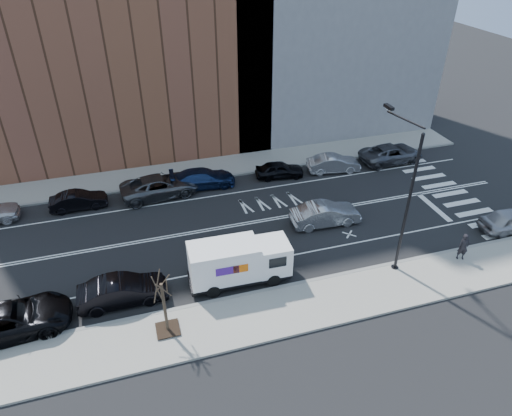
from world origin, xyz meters
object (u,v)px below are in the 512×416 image
fedex_van (239,262)px  driving_sedan (325,214)px  pedestrian (463,247)px  far_parked_b (78,200)px

fedex_van → driving_sedan: size_ratio=1.25×
pedestrian → driving_sedan: bearing=155.6°
driving_sedan → pedestrian: size_ratio=2.68×
fedex_van → driving_sedan: fedex_van is taller
far_parked_b → fedex_van: bearing=-140.8°
fedex_van → pedestrian: fedex_van is taller
fedex_van → driving_sedan: bearing=30.4°
fedex_van → far_parked_b: 14.47m
driving_sedan → pedestrian: pedestrian is taller
far_parked_b → driving_sedan: driving_sedan is taller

